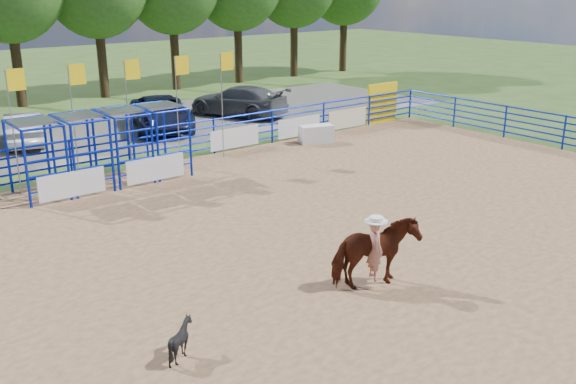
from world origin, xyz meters
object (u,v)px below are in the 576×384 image
object	(u,v)px
calf	(181,340)
car_c	(161,114)
horse_and_rider	(375,250)
car_b	(24,128)
announcer_table	(316,134)
car_d	(238,101)

from	to	relation	value
calf	car_c	bearing A→B (deg)	-17.50
horse_and_rider	car_b	world-z (taller)	horse_and_rider
announcer_table	horse_and_rider	bearing A→B (deg)	-125.03
calf	car_d	distance (m)	23.25
calf	car_b	distance (m)	19.43
horse_and_rider	car_c	bearing A→B (deg)	77.64
calf	announcer_table	bearing A→B (deg)	-39.93
horse_and_rider	car_d	bearing A→B (deg)	64.84
car_c	car_d	world-z (taller)	car_d
horse_and_rider	car_c	distance (m)	18.65
horse_and_rider	car_b	bearing A→B (deg)	96.24
announcer_table	calf	xyz separation A→B (m)	(-13.15, -11.46, -0.01)
car_d	car_b	bearing A→B (deg)	-25.74
announcer_table	car_c	distance (m)	7.82
announcer_table	horse_and_rider	world-z (taller)	horse_and_rider
car_d	announcer_table	bearing A→B (deg)	61.51
horse_and_rider	car_d	distance (m)	20.76
announcer_table	calf	size ratio (longest dim) A/B	1.93
calf	car_b	size ratio (longest dim) A/B	0.18
announcer_table	horse_and_rider	xyz separation A→B (m)	(-8.12, -11.59, 0.53)
car_b	car_d	world-z (taller)	car_d
calf	car_c	distance (m)	20.22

